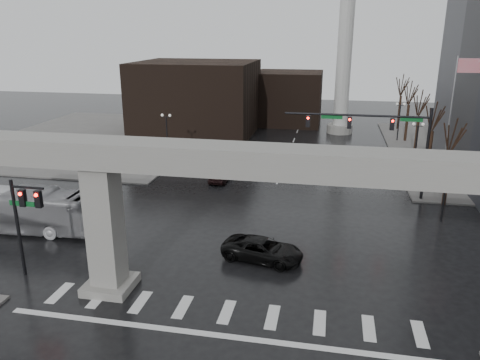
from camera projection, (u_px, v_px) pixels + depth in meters
The scene contains 23 objects.
ground at pixel (231, 302), 25.35m from camera, with size 160.00×160.00×0.00m, color black.
sidewalk_nw at pixel (101, 138), 63.76m from camera, with size 28.00×36.00×0.15m, color #63615E.
elevated_guideway at pixel (255, 183), 23.02m from camera, with size 48.00×2.60×8.70m.
building_far_left at pixel (197, 98), 65.66m from camera, with size 16.00×14.00×10.00m, color black.
building_far_mid at pixel (289, 98), 73.09m from camera, with size 10.00×10.00×8.00m, color black.
smokestack at pixel (346, 36), 63.16m from camera, with size 3.60×3.60×30.00m.
signal_mast_arm at pixel (381, 132), 39.48m from camera, with size 12.12×0.43×8.00m.
signal_left_pole at pixel (24, 212), 26.84m from camera, with size 2.30×0.30×6.00m.
flagpole_assembly at pixel (455, 109), 40.80m from camera, with size 2.06×0.12×12.00m.
lamp_right_0 at pixel (447, 179), 34.89m from camera, with size 1.22×0.32×5.11m.
lamp_right_1 at pixel (417, 138), 47.97m from camera, with size 1.22×0.32×5.11m.
lamp_right_2 at pixel (400, 115), 61.05m from camera, with size 1.22×0.32×5.11m.
lamp_left_0 at pixel (111, 160), 39.87m from camera, with size 1.22×0.32×5.11m.
lamp_left_1 at pixel (167, 128), 52.95m from camera, with size 1.22×0.32×5.11m.
lamp_left_2 at pixel (200, 109), 66.03m from camera, with size 1.22×0.32×5.11m.
tree_right_0 at pixel (448, 173), 38.66m from camera, with size 1.09×1.58×7.50m.
tree_right_1 at pixel (430, 149), 46.12m from camera, with size 1.09×1.61×7.67m.
tree_right_2 at pixel (417, 132), 53.57m from camera, with size 1.10×1.63×7.85m.
tree_right_3 at pixel (407, 119), 61.03m from camera, with size 1.11×1.66×8.02m.
tree_right_4 at pixel (400, 109), 68.48m from camera, with size 1.12×1.69×8.19m.
pickup_truck at pixel (263, 250), 29.75m from camera, with size 2.39×5.18×1.44m, color black.
city_bus at pixel (19, 209), 34.01m from camera, with size 2.70×11.55×3.22m, color #A1A1A5.
far_car at pixel (221, 174), 45.63m from camera, with size 1.67×4.15×1.41m, color black.
Camera 1 is at (4.77, -21.62, 14.02)m, focal length 35.00 mm.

